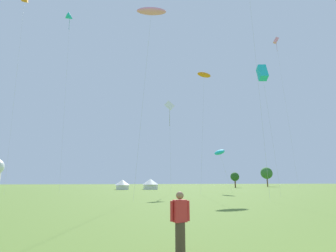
# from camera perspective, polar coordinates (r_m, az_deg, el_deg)

# --- Properties ---
(kite_white_diamond) EXTENTS (2.12, 0.99, 16.69)m
(kite_white_diamond) POSITION_cam_1_polar(r_m,az_deg,el_deg) (44.20, 0.37, 4.47)
(kite_white_diamond) COLOR white
(kite_white_diamond) RESTS_ON ground
(kite_orange_parafoil) EXTENTS (3.84, 3.38, 21.94)m
(kite_orange_parafoil) POSITION_cam_1_polar(r_m,az_deg,el_deg) (46.38, 8.54, 11.86)
(kite_orange_parafoil) COLOR orange
(kite_orange_parafoil) RESTS_ON ground
(kite_pink_box) EXTENTS (1.49, 2.61, 35.39)m
(kite_pink_box) POSITION_cam_1_polar(r_m,az_deg,el_deg) (65.58, 24.21, 17.82)
(kite_pink_box) COLOR pink
(kite_pink_box) RESTS_ON ground
(kite_cyan_delta) EXTENTS (2.50, 1.90, 37.15)m
(kite_cyan_delta) POSITION_cam_1_polar(r_m,az_deg,el_deg) (60.08, -22.18, 22.69)
(kite_cyan_delta) COLOR #1EB7CC
(kite_cyan_delta) RESTS_ON ground
(kite_pink_parafoil) EXTENTS (4.09, 2.16, 24.58)m
(kite_pink_parafoil) POSITION_cam_1_polar(r_m,az_deg,el_deg) (35.34, -3.94, 25.45)
(kite_pink_parafoil) COLOR pink
(kite_pink_parafoil) RESTS_ON ground
(kite_cyan_parafoil) EXTENTS (2.63, 3.68, 7.95)m
(kite_cyan_parafoil) POSITION_cam_1_polar(r_m,az_deg,el_deg) (45.87, 12.07, -6.10)
(kite_cyan_parafoil) COLOR #1EB7CC
(kite_cyan_parafoil) RESTS_ON ground
(kite_cyan_box) EXTENTS (1.70, 2.38, 20.10)m
(kite_cyan_box) POSITION_cam_1_polar(r_m,az_deg,el_deg) (41.61, 21.41, 11.63)
(kite_cyan_box) COLOR #1EB7CC
(kite_cyan_box) RESTS_ON ground
(person_spectator) EXTENTS (0.57, 0.30, 1.73)m
(person_spectator) POSITION_cam_1_polar(r_m,az_deg,el_deg) (7.27, 2.88, -22.18)
(person_spectator) COLOR #473828
(person_spectator) RESTS_ON ground
(festival_tent_left) EXTENTS (3.79, 3.79, 2.46)m
(festival_tent_left) POSITION_cam_1_polar(r_m,az_deg,el_deg) (64.52, -10.74, -13.36)
(festival_tent_left) COLOR white
(festival_tent_left) RESTS_ON ground
(festival_tent_center) EXTENTS (4.16, 4.16, 2.71)m
(festival_tent_center) POSITION_cam_1_polar(r_m,az_deg,el_deg) (65.22, -4.17, -13.43)
(festival_tent_center) COLOR white
(festival_tent_center) RESTS_ON ground
(tree_distant_left) EXTENTS (2.91, 2.91, 5.08)m
(tree_distant_left) POSITION_cam_1_polar(r_m,az_deg,el_deg) (86.99, 15.53, -11.51)
(tree_distant_left) COLOR brown
(tree_distant_left) RESTS_ON ground
(tree_distant_right) EXTENTS (4.69, 4.69, 7.72)m
(tree_distant_right) POSITION_cam_1_polar(r_m,az_deg,el_deg) (108.45, 22.29, -10.30)
(tree_distant_right) COLOR brown
(tree_distant_right) RESTS_ON ground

